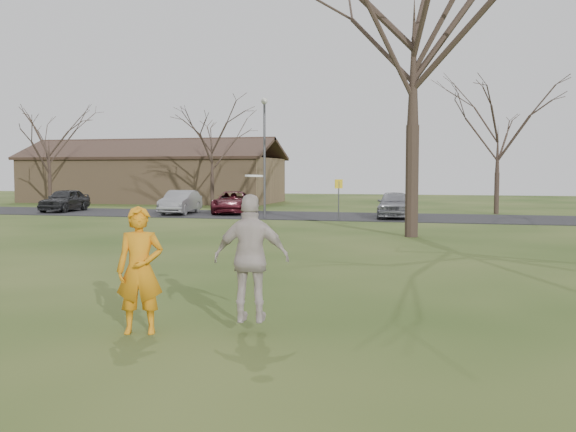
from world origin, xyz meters
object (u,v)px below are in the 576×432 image
Objects in this scene: player_defender at (140,270)px; catching_play at (251,258)px; building at (153,178)px; lamp_post at (264,142)px; car_1 at (180,202)px; car_2 at (233,202)px; big_tree at (414,49)px; car_4 at (394,204)px; car_0 at (65,200)px.

catching_play is at bearing -5.11° from player_defender.
building is 20.99m from lamp_post.
catching_play is (12.16, -24.77, 0.45)m from car_1.
big_tree is (10.82, -10.57, 6.32)m from car_2.
big_tree is at bearing -40.60° from car_1.
car_2 is 2.06× the size of catching_play.
catching_play is 0.16× the size of big_tree.
car_4 reaches higher than car_2.
building is 32.23m from big_tree.
catching_play is at bearing -61.81° from building.
player_defender is 0.31× the size of lamp_post.
car_4 is 7.54m from lamp_post.
lamp_post is at bearing -60.23° from car_2.
car_1 is 6.79m from lamp_post.
lamp_post reaches higher than player_defender.
big_tree is (3.13, 15.67, 6.03)m from player_defender.
car_2 is at bearing -48.03° from building.
catching_play is at bearing -95.48° from big_tree.
building reaches higher than car_4.
building is (-11.18, 12.43, 1.25)m from car_2.
car_1 is 17.74m from big_tree.
car_4 is 11.40m from big_tree.
car_4 is at bearing 68.54° from player_defender.
car_1 is (-10.49, 25.14, -0.26)m from player_defender.
car_2 is 16.76m from building.
car_2 is 0.73× the size of lamp_post.
car_2 is at bearing 135.67° from big_tree.
lamp_post is (14.00, -15.50, 2.04)m from building.
catching_play is 0.11× the size of building.
car_1 is at bearing 160.70° from lamp_post.
lamp_post is at bearing 136.85° from big_tree.
building is (-20.53, 13.57, 1.18)m from car_4.
player_defender is 31.41m from car_0.
lamp_post is at bearing 105.99° from catching_play.
big_tree reaches higher than car_4.
car_1 is 3.01m from car_2.
catching_play is at bearing -74.01° from lamp_post.
car_0 is 0.29× the size of big_tree.
catching_play is (-0.00, -24.73, 0.41)m from car_4.
lamp_post reaches higher than building.
player_defender is 0.87× the size of catching_play.
car_2 is 5.31m from lamp_post.
player_defender is at bearing -59.15° from car_0.
lamp_post reaches higher than car_0.
car_1 is 0.20× the size of building.
big_tree is (21.42, -9.86, 6.27)m from car_0.
car_0 is at bearing -87.46° from building.
catching_play is (1.66, 0.37, 0.19)m from player_defender.
car_1 is 0.98× the size of car_4.
lamp_post is (-4.87, 23.17, 3.00)m from player_defender.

